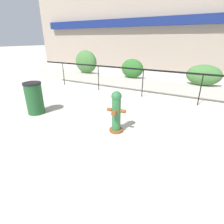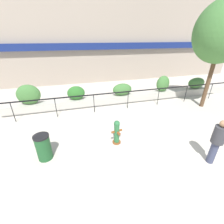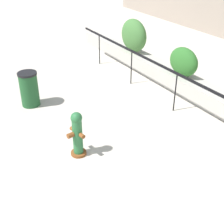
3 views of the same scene
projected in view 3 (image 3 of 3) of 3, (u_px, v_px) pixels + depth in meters
hedge_bush_0 at (134, 35)px, 11.47m from camera, size 1.31×0.66×1.19m
hedge_bush_1 at (184, 62)px, 9.54m from camera, size 1.09×0.57×0.88m
fire_hydrant at (77, 134)px, 6.80m from camera, size 0.48×0.46×1.08m
trash_bin at (29, 89)px, 8.87m from camera, size 0.55×0.55×1.01m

